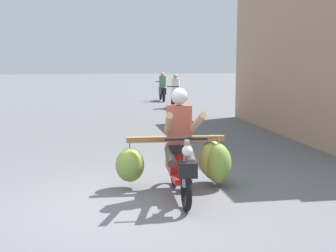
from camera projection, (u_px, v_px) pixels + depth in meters
name	position (u px, v px, depth m)	size (l,w,h in m)	color
ground_plane	(128.00, 206.00, 6.13)	(120.00, 120.00, 0.00)	slate
motorbike_main_loaded	(189.00, 158.00, 6.81)	(1.91, 1.78, 1.58)	black
motorbike_distant_ahead_left	(175.00, 94.00, 18.63)	(0.73, 1.55, 1.40)	black
motorbike_distant_ahead_right	(162.00, 89.00, 21.76)	(0.50, 1.62, 1.40)	black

